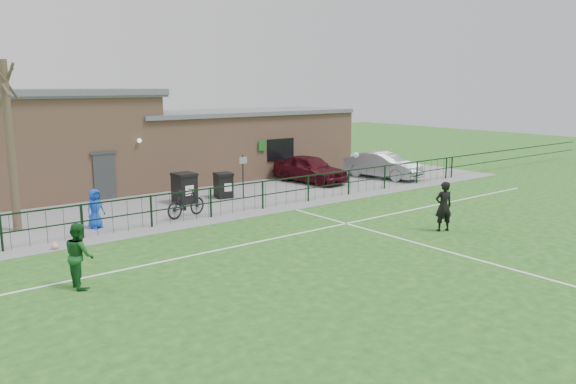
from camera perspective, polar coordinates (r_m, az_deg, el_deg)
ground at (r=17.22m, az=10.38°, el=-6.73°), size 90.00×90.00×0.00m
paving_strip at (r=27.76m, az=-10.88°, el=-0.02°), size 34.00×13.00×0.02m
pitch_line_touch at (r=22.94m, az=-4.32°, el=-2.14°), size 28.00×0.10×0.01m
pitch_line_mid at (r=19.98m, az=1.77°, el=-4.08°), size 28.00×0.10×0.01m
pitch_line_perp at (r=18.71m, az=14.48°, el=-5.46°), size 0.10×16.00×0.01m
perimeter_fence at (r=22.97m, az=-4.62°, el=-0.61°), size 28.00×0.10×1.20m
bare_tree at (r=21.86m, az=-26.38°, el=4.08°), size 0.30×0.30×6.00m
wheelie_bin_left at (r=25.06m, az=-10.48°, el=0.31°), size 0.86×0.97×1.24m
wheelie_bin_right at (r=26.03m, az=-6.58°, el=0.60°), size 0.84×0.92×1.06m
sign_post at (r=25.65m, az=-4.59°, el=1.55°), size 0.07×0.07×2.00m
car_maroon at (r=29.89m, az=2.24°, el=2.39°), size 2.34×4.53×1.47m
car_silver at (r=31.73m, az=9.61°, el=2.71°), size 2.31×4.58×1.44m
bicycle_d at (r=22.36m, az=-10.32°, el=-1.11°), size 1.94×0.94×1.12m
spectator_child at (r=21.45m, az=-19.00°, el=-1.61°), size 0.81×0.65×1.44m
goalkeeper_kick at (r=20.68m, az=15.34°, el=-1.30°), size 1.87×3.49×2.65m
outfield_player at (r=15.43m, az=-20.44°, el=-6.04°), size 0.65×0.83×1.70m
ball_ground at (r=19.33m, az=-22.61°, el=-5.10°), size 0.23×0.23×0.23m
clubhouse at (r=29.78m, az=-15.21°, el=4.83°), size 24.25×5.40×4.96m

